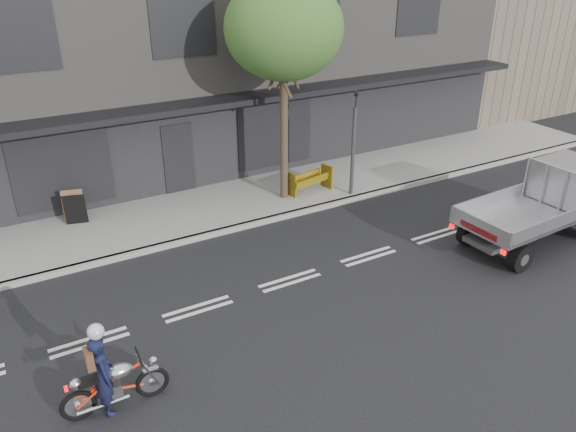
# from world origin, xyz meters

# --- Properties ---
(ground) EXTENTS (80.00, 80.00, 0.00)m
(ground) POSITION_xyz_m (0.00, 0.00, 0.00)
(ground) COLOR black
(ground) RESTS_ON ground
(sidewalk) EXTENTS (32.00, 3.20, 0.15)m
(sidewalk) POSITION_xyz_m (0.00, 4.70, 0.07)
(sidewalk) COLOR gray
(sidewalk) RESTS_ON ground
(kerb) EXTENTS (32.00, 0.20, 0.15)m
(kerb) POSITION_xyz_m (0.00, 3.10, 0.07)
(kerb) COLOR gray
(kerb) RESTS_ON ground
(building_main) EXTENTS (26.00, 10.00, 8.00)m
(building_main) POSITION_xyz_m (0.00, 11.30, 4.00)
(building_main) COLOR slate
(building_main) RESTS_ON ground
(street_tree) EXTENTS (3.40, 3.40, 6.74)m
(street_tree) POSITION_xyz_m (2.20, 4.20, 5.28)
(street_tree) COLOR #382B21
(street_tree) RESTS_ON ground
(traffic_light_pole) EXTENTS (0.12, 0.12, 3.50)m
(traffic_light_pole) POSITION_xyz_m (4.20, 3.35, 1.65)
(traffic_light_pole) COLOR #2D2D30
(traffic_light_pole) RESTS_ON ground
(motorcycle) EXTENTS (1.91, 0.56, 0.98)m
(motorcycle) POSITION_xyz_m (-4.73, -2.09, 0.51)
(motorcycle) COLOR black
(motorcycle) RESTS_ON ground
(rider) EXTENTS (0.41, 0.60, 1.58)m
(rider) POSITION_xyz_m (-4.88, -2.09, 0.79)
(rider) COLOR black
(rider) RESTS_ON ground
(flatbed_ute) EXTENTS (4.66, 2.09, 2.12)m
(flatbed_ute) POSITION_xyz_m (7.82, -1.50, 1.21)
(flatbed_ute) COLOR black
(flatbed_ute) RESTS_ON ground
(construction_barrier) EXTENTS (1.57, 0.90, 0.83)m
(construction_barrier) POSITION_xyz_m (3.10, 3.95, 0.56)
(construction_barrier) COLOR #E9B60C
(construction_barrier) RESTS_ON sidewalk
(sandwich_board) EXTENTS (0.68, 0.54, 0.95)m
(sandwich_board) POSITION_xyz_m (-3.95, 5.42, 0.63)
(sandwich_board) COLOR black
(sandwich_board) RESTS_ON sidewalk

